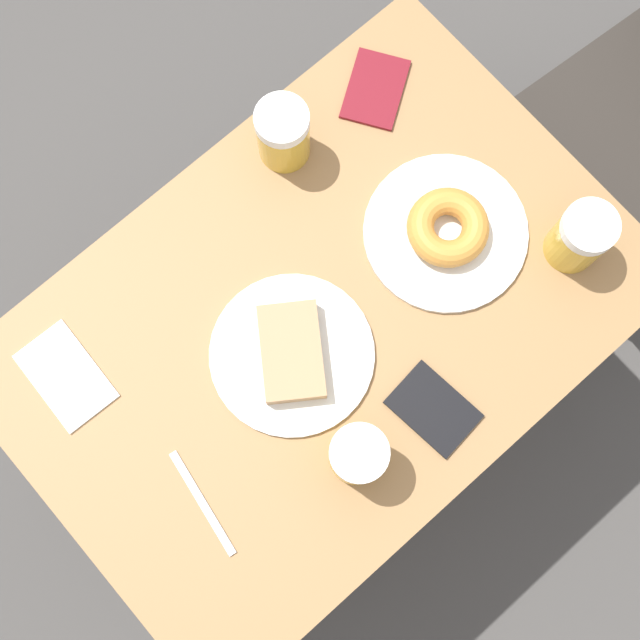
% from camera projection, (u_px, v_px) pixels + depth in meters
% --- Properties ---
extents(ground_plane, '(8.00, 8.00, 0.00)m').
position_uv_depth(ground_plane, '(320.00, 386.00, 2.09)').
color(ground_plane, '#474442').
extents(table, '(0.66, 0.97, 0.74)m').
position_uv_depth(table, '(320.00, 332.00, 1.44)').
color(table, '#997044').
rests_on(table, ground_plane).
extents(plate_with_cake, '(0.25, 0.25, 0.04)m').
position_uv_depth(plate_with_cake, '(292.00, 354.00, 1.34)').
color(plate_with_cake, white).
rests_on(plate_with_cake, table).
extents(plate_with_donut, '(0.26, 0.26, 0.05)m').
position_uv_depth(plate_with_donut, '(447.00, 230.00, 1.38)').
color(plate_with_donut, white).
rests_on(plate_with_donut, table).
extents(beer_mug_left, '(0.08, 0.08, 0.12)m').
position_uv_depth(beer_mug_left, '(283.00, 134.00, 1.37)').
color(beer_mug_left, gold).
rests_on(beer_mug_left, table).
extents(beer_mug_center, '(0.08, 0.08, 0.12)m').
position_uv_depth(beer_mug_center, '(358.00, 455.00, 1.27)').
color(beer_mug_center, gold).
rests_on(beer_mug_center, table).
extents(beer_mug_right, '(0.08, 0.08, 0.12)m').
position_uv_depth(beer_mug_right, '(580.00, 237.00, 1.33)').
color(beer_mug_right, gold).
rests_on(beer_mug_right, table).
extents(napkin_folded, '(0.15, 0.10, 0.00)m').
position_uv_depth(napkin_folded, '(66.00, 376.00, 1.35)').
color(napkin_folded, white).
rests_on(napkin_folded, table).
extents(fork, '(0.17, 0.04, 0.00)m').
position_uv_depth(fork, '(202.00, 503.00, 1.31)').
color(fork, silver).
rests_on(fork, table).
extents(passport_near_edge, '(0.13, 0.10, 0.01)m').
position_uv_depth(passport_near_edge, '(433.00, 409.00, 1.34)').
color(passport_near_edge, black).
rests_on(passport_near_edge, table).
extents(passport_far_edge, '(0.14, 0.15, 0.01)m').
position_uv_depth(passport_far_edge, '(375.00, 89.00, 1.44)').
color(passport_far_edge, maroon).
rests_on(passport_far_edge, table).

